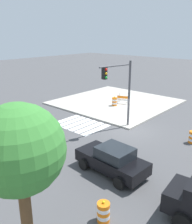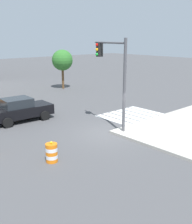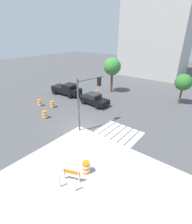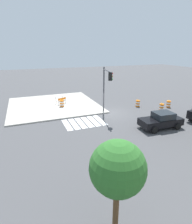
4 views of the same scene
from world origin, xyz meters
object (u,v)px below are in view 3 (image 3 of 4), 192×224
Objects in this scene: construction_barricade at (71,176)px; street_tree_streetside_mid at (183,82)px; pickup_truck at (67,89)px; traffic_light_pole at (87,94)px; traffic_barrel_crosswalk_end at (45,115)px; sports_car at (94,99)px; traffic_barrel_median_far at (52,104)px; traffic_barrel_median_near at (40,103)px; traffic_barrel_on_sidewalk at (86,167)px; street_tree_streetside_near at (112,67)px; traffic_barrel_near_corner at (97,93)px.

street_tree_streetside_mid is (1.76, 20.11, 2.44)m from construction_barricade.
traffic_light_pole reaches higher than pickup_truck.
traffic_barrel_crosswalk_end is at bearing 153.51° from construction_barricade.
traffic_barrel_median_far is (-3.88, -4.43, -0.36)m from sports_car.
pickup_truck is at bearing 118.80° from traffic_barrel_crosswalk_end.
traffic_barrel_median_far is (1.85, 0.78, 0.00)m from traffic_barrel_median_near.
pickup_truck is 11.77m from traffic_light_pole.
traffic_light_pole is (-4.29, 5.07, 3.31)m from traffic_barrel_on_sidewalk.
street_tree_streetside_near is (-1.40, 6.47, 3.52)m from sports_car.
pickup_truck is at bearing 148.66° from traffic_light_pole.
traffic_barrel_near_corner is at bearing 122.50° from sports_car.
traffic_barrel_on_sidewalk reaches higher than construction_barricade.
traffic_barrel_median_far is 0.19× the size of traffic_light_pole.
traffic_light_pole is at bearing -1.65° from traffic_barrel_median_near.
street_tree_streetside_mid reaches higher than traffic_barrel_on_sidewalk.
sports_car reaches higher than traffic_barrel_on_sidewalk.
traffic_barrel_near_corner is 11.03m from traffic_light_pole.
traffic_barrel_median_near is at bearing 178.35° from traffic_light_pole.
traffic_barrel_near_corner is 0.17× the size of street_tree_streetside_near.
traffic_barrel_on_sidewalk is (13.64, -5.33, 0.15)m from traffic_barrel_median_near.
traffic_light_pole is 1.27× the size of street_tree_streetside_mid.
street_tree_streetside_near reaches higher than sports_car.
pickup_truck is 5.70m from traffic_barrel_median_near.
traffic_barrel_crosswalk_end and traffic_barrel_median_near have the same top height.
traffic_barrel_on_sidewalk reaches higher than traffic_barrel_near_corner.
pickup_truck is 5.21× the size of traffic_barrel_on_sidewalk.
street_tree_streetside_near is (-9.09, 18.35, 3.62)m from construction_barricade.
sports_car is 6.13m from pickup_truck.
construction_barricade is (9.79, -15.18, 0.27)m from traffic_barrel_near_corner.
street_tree_streetside_near reaches higher than traffic_barrel_crosswalk_end.
traffic_barrel_near_corner is at bearing 66.88° from traffic_barrel_median_near.
traffic_barrel_near_corner is at bearing 77.01° from traffic_barrel_median_far.
pickup_truck is at bearing 93.89° from traffic_barrel_median_near.
sports_car reaches higher than traffic_barrel_median_far.
traffic_barrel_on_sidewalk is 19.75m from street_tree_streetside_near.
sports_car reaches higher than traffic_barrel_near_corner.
sports_car is 0.83× the size of pickup_truck.
traffic_light_pole is (3.62, -5.48, 3.10)m from sports_car.
traffic_barrel_crosswalk_end is at bearing -126.82° from street_tree_streetside_mid.
pickup_truck is 5.21× the size of traffic_barrel_median_far.
construction_barricade is 8.23m from traffic_light_pole.
street_tree_streetside_mid reaches higher than construction_barricade.
street_tree_streetside_mid is at bearing 43.52° from traffic_barrel_median_far.
construction_barricade is (9.69, -4.83, 0.27)m from traffic_barrel_crosswalk_end.
traffic_barrel_median_near is at bearing 153.77° from traffic_barrel_crosswalk_end.
traffic_barrel_near_corner is at bearing 90.60° from traffic_barrel_crosswalk_end.
street_tree_streetside_near is at bearing 112.78° from traffic_light_pole.
traffic_light_pole is (-4.08, 6.40, 3.19)m from construction_barricade.
traffic_barrel_on_sidewalk is at bearing 80.94° from construction_barricade.
street_tree_streetside_near is at bearing 77.59° from traffic_barrel_near_corner.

